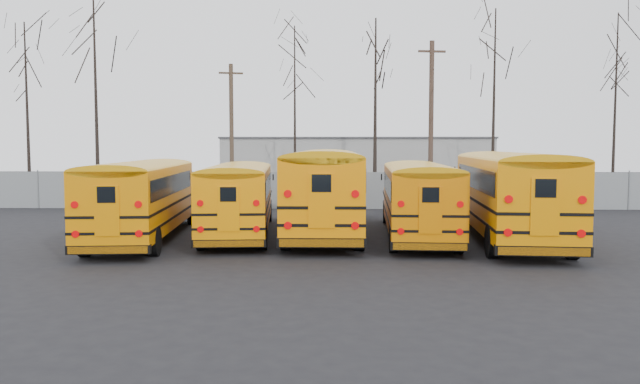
{
  "coord_description": "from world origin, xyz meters",
  "views": [
    {
      "loc": [
        0.42,
        -21.64,
        3.43
      ],
      "look_at": [
        -0.26,
        2.87,
        1.6
      ],
      "focal_mm": 35.0,
      "sensor_mm": 36.0,
      "label": 1
    }
  ],
  "objects_px": {
    "bus_e": "(509,188)",
    "utility_pole_right": "(431,118)",
    "bus_a": "(143,193)",
    "bus_b": "(239,193)",
    "bus_c": "(325,184)",
    "bus_d": "(418,193)",
    "utility_pole_left": "(232,131)"
  },
  "relations": [
    {
      "from": "bus_a",
      "to": "bus_e",
      "type": "bearing_deg",
      "value": -3.59
    },
    {
      "from": "bus_c",
      "to": "bus_e",
      "type": "bearing_deg",
      "value": -11.92
    },
    {
      "from": "bus_b",
      "to": "bus_e",
      "type": "distance_m",
      "value": 9.96
    },
    {
      "from": "bus_d",
      "to": "bus_e",
      "type": "bearing_deg",
      "value": -5.67
    },
    {
      "from": "bus_a",
      "to": "bus_b",
      "type": "relative_size",
      "value": 1.05
    },
    {
      "from": "bus_e",
      "to": "utility_pole_left",
      "type": "relative_size",
      "value": 1.38
    },
    {
      "from": "bus_e",
      "to": "utility_pole_right",
      "type": "distance_m",
      "value": 18.89
    },
    {
      "from": "bus_a",
      "to": "bus_d",
      "type": "xyz_separation_m",
      "value": [
        10.01,
        0.81,
        -0.05
      ]
    },
    {
      "from": "bus_e",
      "to": "utility_pole_left",
      "type": "xyz_separation_m",
      "value": [
        -12.8,
        16.37,
        2.46
      ]
    },
    {
      "from": "bus_c",
      "to": "utility_pole_right",
      "type": "distance_m",
      "value": 18.71
    },
    {
      "from": "bus_a",
      "to": "bus_e",
      "type": "xyz_separation_m",
      "value": [
        13.21,
        0.34,
        0.19
      ]
    },
    {
      "from": "bus_d",
      "to": "bus_e",
      "type": "distance_m",
      "value": 3.24
    },
    {
      "from": "bus_d",
      "to": "utility_pole_left",
      "type": "bearing_deg",
      "value": 123.85
    },
    {
      "from": "bus_a",
      "to": "bus_e",
      "type": "distance_m",
      "value": 13.21
    },
    {
      "from": "bus_b",
      "to": "bus_e",
      "type": "height_order",
      "value": "bus_e"
    },
    {
      "from": "bus_d",
      "to": "utility_pole_right",
      "type": "height_order",
      "value": "utility_pole_right"
    },
    {
      "from": "bus_c",
      "to": "bus_a",
      "type": "bearing_deg",
      "value": -165.15
    },
    {
      "from": "bus_c",
      "to": "utility_pole_right",
      "type": "height_order",
      "value": "utility_pole_right"
    },
    {
      "from": "bus_c",
      "to": "bus_e",
      "type": "distance_m",
      "value": 6.81
    },
    {
      "from": "bus_a",
      "to": "bus_c",
      "type": "distance_m",
      "value": 6.78
    },
    {
      "from": "utility_pole_left",
      "to": "utility_pole_right",
      "type": "bearing_deg",
      "value": -5.66
    },
    {
      "from": "bus_b",
      "to": "bus_a",
      "type": "bearing_deg",
      "value": -165.23
    },
    {
      "from": "bus_a",
      "to": "bus_d",
      "type": "bearing_deg",
      "value": -0.44
    },
    {
      "from": "utility_pole_left",
      "to": "utility_pole_right",
      "type": "xyz_separation_m",
      "value": [
        12.74,
        2.22,
        0.89
      ]
    },
    {
      "from": "bus_e",
      "to": "bus_b",
      "type": "bearing_deg",
      "value": 179.57
    },
    {
      "from": "bus_c",
      "to": "utility_pole_left",
      "type": "distance_m",
      "value": 16.36
    },
    {
      "from": "bus_a",
      "to": "utility_pole_right",
      "type": "height_order",
      "value": "utility_pole_right"
    },
    {
      "from": "bus_b",
      "to": "bus_e",
      "type": "xyz_separation_m",
      "value": [
        9.92,
        -0.84,
        0.26
      ]
    },
    {
      "from": "utility_pole_left",
      "to": "bus_d",
      "type": "bearing_deg",
      "value": -74.4
    },
    {
      "from": "bus_e",
      "to": "utility_pole_right",
      "type": "height_order",
      "value": "utility_pole_right"
    },
    {
      "from": "bus_a",
      "to": "bus_d",
      "type": "distance_m",
      "value": 10.04
    },
    {
      "from": "utility_pole_left",
      "to": "bus_a",
      "type": "bearing_deg",
      "value": -106.93
    }
  ]
}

